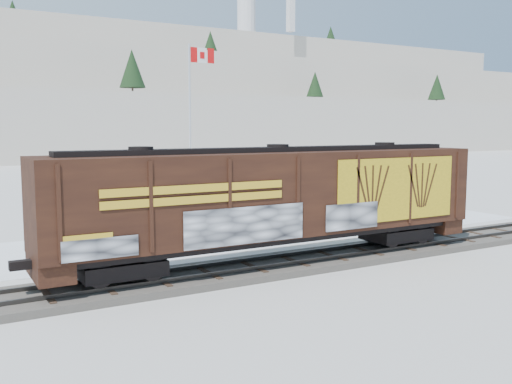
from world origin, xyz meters
TOP-DOWN VIEW (x-y plane):
  - ground at (0.00, 0.00)m, footprint 500.00×500.00m
  - rail_track at (0.00, 0.00)m, footprint 50.00×3.40m
  - parking_strip at (0.00, 7.50)m, footprint 40.00×8.00m
  - hopper_railcar at (-0.70, -0.01)m, footprint 19.48×3.06m
  - flagpole at (2.30, 15.81)m, footprint 2.30×0.90m
  - car_silver at (-6.72, 7.91)m, footprint 4.34×1.89m
  - car_white at (0.58, 7.86)m, footprint 4.74×1.96m
  - car_dark at (2.11, 5.62)m, footprint 5.57×2.92m

SIDE VIEW (x-z plane):
  - ground at x=0.00m, z-range 0.00..0.00m
  - parking_strip at x=0.00m, z-range 0.00..0.03m
  - rail_track at x=0.00m, z-range -0.07..0.36m
  - car_silver at x=-6.72m, z-range 0.03..1.49m
  - car_white at x=0.58m, z-range 0.03..1.55m
  - car_dark at x=2.11m, z-range 0.03..1.57m
  - hopper_railcar at x=-0.70m, z-range 0.70..5.40m
  - flagpole at x=2.30m, z-range -1.50..9.96m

